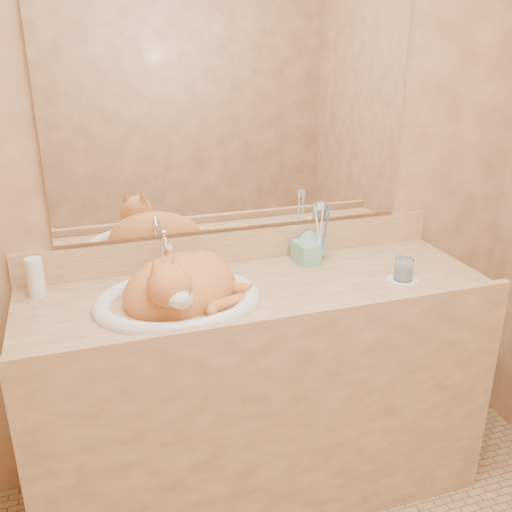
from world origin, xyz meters
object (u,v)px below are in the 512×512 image
object	(u,v)px
soap_dispenser	(313,245)
toothbrush_cup	(321,251)
cat	(181,284)
water_glass	(404,269)
vanity_counter	(259,393)
sink_basin	(177,279)

from	to	relation	value
soap_dispenser	toothbrush_cup	size ratio (longest dim) A/B	1.71
cat	water_glass	xyz separation A→B (m)	(0.76, -0.09, -0.01)
toothbrush_cup	vanity_counter	bearing A→B (deg)	-152.66
water_glass	vanity_counter	bearing A→B (deg)	168.20
cat	water_glass	distance (m)	0.77
cat	toothbrush_cup	bearing A→B (deg)	-7.62
vanity_counter	cat	size ratio (longest dim) A/B	4.04
sink_basin	water_glass	xyz separation A→B (m)	(0.78, -0.08, -0.03)
sink_basin	cat	xyz separation A→B (m)	(0.01, 0.00, -0.02)
soap_dispenser	toothbrush_cup	xyz separation A→B (m)	(0.05, 0.03, -0.04)
cat	toothbrush_cup	world-z (taller)	cat
sink_basin	soap_dispenser	size ratio (longest dim) A/B	3.12
cat	soap_dispenser	xyz separation A→B (m)	(0.52, 0.14, 0.02)
cat	soap_dispenser	bearing A→B (deg)	-9.45
vanity_counter	toothbrush_cup	bearing A→B (deg)	27.34
soap_dispenser	sink_basin	bearing A→B (deg)	-169.94
water_glass	toothbrush_cup	bearing A→B (deg)	127.90
sink_basin	toothbrush_cup	world-z (taller)	sink_basin
vanity_counter	toothbrush_cup	world-z (taller)	toothbrush_cup
sink_basin	vanity_counter	bearing A→B (deg)	-9.71
sink_basin	soap_dispenser	world-z (taller)	soap_dispenser
sink_basin	toothbrush_cup	distance (m)	0.60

